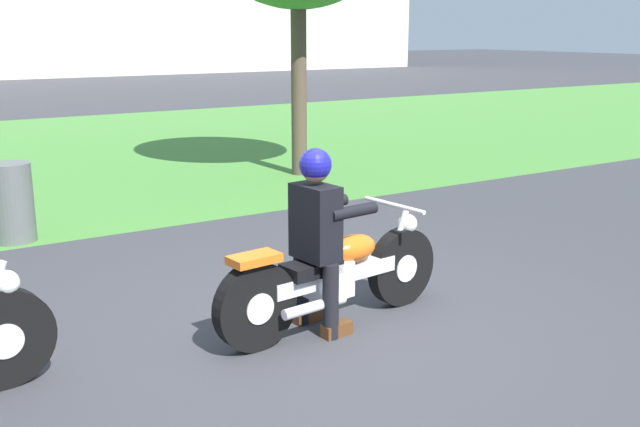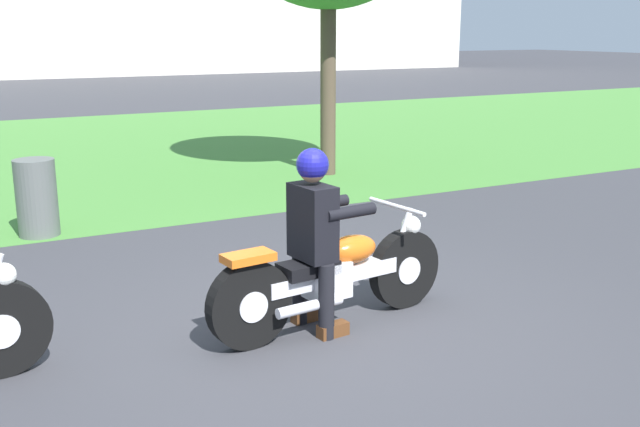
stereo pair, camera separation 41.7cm
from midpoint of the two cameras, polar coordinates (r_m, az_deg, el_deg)
name	(u,v)px [view 2 (the right image)]	position (r m, az deg, el deg)	size (l,w,h in m)	color
ground	(328,342)	(5.52, 2.81, -9.89)	(120.00, 120.00, 0.00)	#38383D
grass_verge	(77,152)	(14.50, -17.39, 4.50)	(60.00, 12.00, 0.01)	#478438
motorcycle_lead	(333,277)	(5.69, 3.12, -4.90)	(2.10, 0.66, 0.88)	black
rider_lead	(315,226)	(5.47, 1.77, -1.00)	(0.58, 0.50, 1.40)	black
trash_can	(37,198)	(8.66, -19.70, 1.13)	(0.44, 0.44, 0.86)	#595E5B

